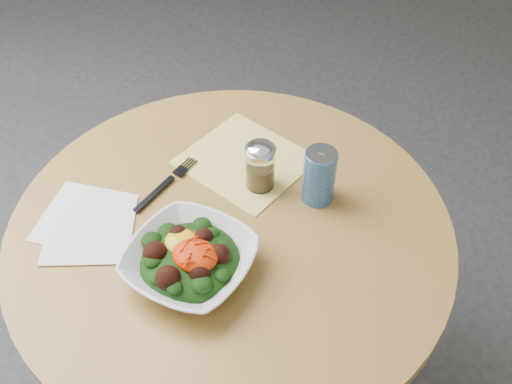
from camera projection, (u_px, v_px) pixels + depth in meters
table at (233, 279)px, 1.30m from camera, size 0.90×0.90×0.75m
cloth_napkin at (245, 161)px, 1.28m from camera, size 0.30×0.29×0.00m
paper_napkins at (87, 224)px, 1.15m from camera, size 0.25×0.24×0.00m
salad_bowl at (190, 260)px, 1.05m from camera, size 0.24×0.24×0.09m
fork at (168, 182)px, 1.23m from camera, size 0.05×0.19×0.00m
spice_shaker at (260, 166)px, 1.19m from camera, size 0.06×0.06×0.12m
beverage_can at (319, 176)px, 1.16m from camera, size 0.07×0.07×0.13m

